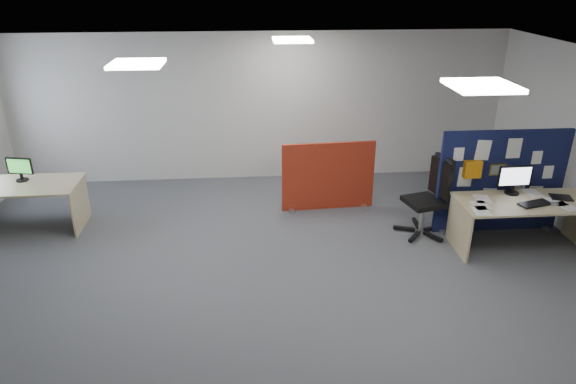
{
  "coord_description": "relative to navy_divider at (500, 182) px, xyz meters",
  "views": [
    {
      "loc": [
        -0.23,
        -5.7,
        3.7
      ],
      "look_at": [
        0.27,
        0.44,
        1.0
      ],
      "focal_mm": 32.0,
      "sensor_mm": 36.0,
      "label": 1
    }
  ],
  "objects": [
    {
      "name": "monitor_second",
      "position": [
        -7.14,
        0.77,
        0.14
      ],
      "size": [
        0.4,
        0.18,
        0.37
      ],
      "rotation": [
        0.0,
        0.0,
        -0.21
      ],
      "color": "black",
      "rests_on": "second_desk"
    },
    {
      "name": "desk_papers",
      "position": [
        -0.03,
        -0.6,
        -0.06
      ],
      "size": [
        1.47,
        0.84,
        0.0
      ],
      "color": "white",
      "rests_on": "main_desk"
    },
    {
      "name": "navy_divider",
      "position": [
        0.0,
        0.0,
        0.0
      ],
      "size": [
        1.92,
        0.3,
        1.58
      ],
      "color": "#10113B",
      "rests_on": "floor"
    },
    {
      "name": "paper_tray",
      "position": [
        0.66,
        -0.5,
        -0.06
      ],
      "size": [
        0.33,
        0.29,
        0.01
      ],
      "primitive_type": "cube",
      "rotation": [
        0.0,
        0.0,
        -0.28
      ],
      "color": "black",
      "rests_on": "main_desk"
    },
    {
      "name": "red_divider",
      "position": [
        -2.41,
        0.96,
        -0.23
      ],
      "size": [
        1.53,
        0.3,
        1.15
      ],
      "rotation": [
        0.0,
        0.0,
        0.06
      ],
      "color": "maroon",
      "rests_on": "floor"
    },
    {
      "name": "wall_back",
      "position": [
        -3.46,
        2.46,
        0.55
      ],
      "size": [
        9.0,
        0.02,
        2.7
      ],
      "primitive_type": "cube",
      "color": "silver",
      "rests_on": "floor"
    },
    {
      "name": "ceiling_lights",
      "position": [
        -3.13,
        -0.37,
        1.87
      ],
      "size": [
        4.1,
        4.1,
        0.04
      ],
      "color": "white",
      "rests_on": "ceiling"
    },
    {
      "name": "keyboard",
      "position": [
        0.18,
        -0.68,
        -0.05
      ],
      "size": [
        0.48,
        0.29,
        0.02
      ],
      "primitive_type": "cube",
      "rotation": [
        0.0,
        0.0,
        0.26
      ],
      "color": "black",
      "rests_on": "main_desk"
    },
    {
      "name": "ceiling",
      "position": [
        -3.46,
        -1.04,
        1.9
      ],
      "size": [
        9.0,
        7.0,
        0.02
      ],
      "primitive_type": "cube",
      "color": "white",
      "rests_on": "wall_back"
    },
    {
      "name": "office_chair",
      "position": [
        -1.02,
        -0.0,
        -0.13
      ],
      "size": [
        0.78,
        0.76,
        1.18
      ],
      "rotation": [
        0.0,
        0.0,
        0.26
      ],
      "color": "black",
      "rests_on": "floor"
    },
    {
      "name": "floor",
      "position": [
        -3.46,
        -1.04,
        -0.8
      ],
      "size": [
        9.0,
        9.0,
        0.0
      ],
      "primitive_type": "plane",
      "color": "#4E5156",
      "rests_on": "ground"
    },
    {
      "name": "main_desk",
      "position": [
        0.12,
        -0.53,
        -0.23
      ],
      "size": [
        1.87,
        0.83,
        0.73
      ],
      "color": "tan",
      "rests_on": "floor"
    },
    {
      "name": "second_desk",
      "position": [
        -7.14,
        0.66,
        -0.24
      ],
      "size": [
        1.74,
        0.87,
        0.73
      ],
      "color": "tan",
      "rests_on": "floor"
    },
    {
      "name": "monitor_main",
      "position": [
        0.04,
        -0.3,
        0.17
      ],
      "size": [
        0.48,
        0.2,
        0.42
      ],
      "rotation": [
        0.0,
        0.0,
        0.03
      ],
      "color": "black",
      "rests_on": "main_desk"
    },
    {
      "name": "mouse",
      "position": [
        0.44,
        -0.7,
        -0.05
      ],
      "size": [
        0.1,
        0.06,
        0.03
      ],
      "primitive_type": "cube",
      "rotation": [
        0.0,
        0.0,
        -0.02
      ],
      "color": "#A8A9AD",
      "rests_on": "main_desk"
    }
  ]
}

